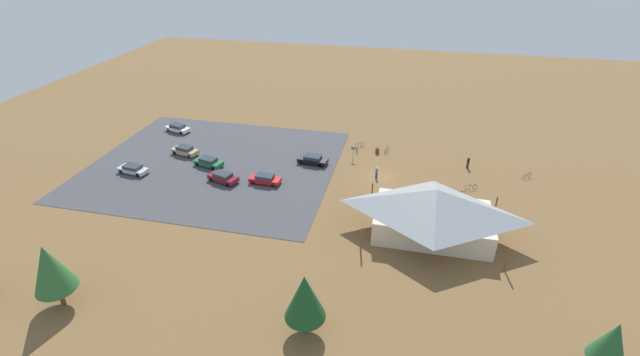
{
  "coord_description": "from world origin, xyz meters",
  "views": [
    {
      "loc": [
        -3.65,
        55.08,
        30.96
      ],
      "look_at": [
        7.9,
        4.13,
        1.2
      ],
      "focal_mm": 24.4,
      "sensor_mm": 36.0,
      "label": 1
    }
  ],
  "objects_px": {
    "pine_center": "(50,268)",
    "car_black_by_curb": "(313,160)",
    "pine_midwest": "(612,342)",
    "car_white_front_row": "(178,128)",
    "bicycle_black_yard_front": "(460,193)",
    "bicycle_teal_lone_west": "(357,151)",
    "trash_bin": "(377,151)",
    "car_silver_inner_stall": "(133,169)",
    "bicycle_yellow_back_row": "(387,150)",
    "bicycle_green_edge_south": "(477,205)",
    "car_red_back_corner": "(265,179)",
    "bicycle_blue_yard_center": "(471,187)",
    "car_green_aisle_side": "(208,162)",
    "lot_sign": "(353,151)",
    "car_tan_end_stall": "(185,151)",
    "bike_pavilion": "(434,210)",
    "bicycle_orange_near_porch": "(360,145)",
    "pine_far_east": "(305,297)",
    "visitor_at_bikes": "(432,184)",
    "visitor_crossing_yard": "(377,172)",
    "bicycle_red_mid_cluster": "(527,176)",
    "car_maroon_far_end": "(223,177)"
  },
  "relations": [
    {
      "from": "car_black_by_curb",
      "to": "visitor_at_bikes",
      "type": "distance_m",
      "value": 18.06
    },
    {
      "from": "car_black_by_curb",
      "to": "visitor_at_bikes",
      "type": "relative_size",
      "value": 2.71
    },
    {
      "from": "trash_bin",
      "to": "car_red_back_corner",
      "type": "xyz_separation_m",
      "value": [
        14.34,
        13.08,
        0.26
      ]
    },
    {
      "from": "trash_bin",
      "to": "visitor_crossing_yard",
      "type": "xyz_separation_m",
      "value": [
        -0.75,
        8.02,
        0.43
      ]
    },
    {
      "from": "bicycle_red_mid_cluster",
      "to": "bicycle_green_edge_south",
      "type": "xyz_separation_m",
      "value": [
        7.64,
        9.59,
        0.02
      ]
    },
    {
      "from": "bicycle_black_yard_front",
      "to": "car_green_aisle_side",
      "type": "height_order",
      "value": "car_green_aisle_side"
    },
    {
      "from": "visitor_crossing_yard",
      "to": "pine_midwest",
      "type": "bearing_deg",
      "value": 126.29
    },
    {
      "from": "bicycle_blue_yard_center",
      "to": "bicycle_teal_lone_west",
      "type": "xyz_separation_m",
      "value": [
        17.0,
        -7.78,
        -0.03
      ]
    },
    {
      "from": "pine_midwest",
      "to": "pine_center",
      "type": "bearing_deg",
      "value": 3.35
    },
    {
      "from": "pine_midwest",
      "to": "bicycle_yellow_back_row",
      "type": "height_order",
      "value": "pine_midwest"
    },
    {
      "from": "bicycle_red_mid_cluster",
      "to": "visitor_crossing_yard",
      "type": "distance_m",
      "value": 21.63
    },
    {
      "from": "bicycle_blue_yard_center",
      "to": "visitor_at_bikes",
      "type": "height_order",
      "value": "visitor_at_bikes"
    },
    {
      "from": "bicycle_red_mid_cluster",
      "to": "car_white_front_row",
      "type": "bearing_deg",
      "value": -4.08
    },
    {
      "from": "pine_far_east",
      "to": "pine_center",
      "type": "distance_m",
      "value": 23.4
    },
    {
      "from": "pine_far_east",
      "to": "car_silver_inner_stall",
      "type": "xyz_separation_m",
      "value": [
        31.87,
        -22.51,
        -3.48
      ]
    },
    {
      "from": "bicycle_orange_near_porch",
      "to": "bicycle_blue_yard_center",
      "type": "bearing_deg",
      "value": 149.63
    },
    {
      "from": "bicycle_black_yard_front",
      "to": "bicycle_teal_lone_west",
      "type": "relative_size",
      "value": 0.9
    },
    {
      "from": "car_silver_inner_stall",
      "to": "car_white_front_row",
      "type": "relative_size",
      "value": 1.0
    },
    {
      "from": "pine_midwest",
      "to": "bicycle_green_edge_south",
      "type": "xyz_separation_m",
      "value": [
        7.24,
        -23.28,
        -3.6
      ]
    },
    {
      "from": "pine_center",
      "to": "car_black_by_curb",
      "type": "relative_size",
      "value": 1.48
    },
    {
      "from": "bicycle_yellow_back_row",
      "to": "car_silver_inner_stall",
      "type": "bearing_deg",
      "value": 23.18
    },
    {
      "from": "bike_pavilion",
      "to": "car_black_by_curb",
      "type": "bearing_deg",
      "value": -38.17
    },
    {
      "from": "car_white_front_row",
      "to": "visitor_crossing_yard",
      "type": "bearing_deg",
      "value": 166.37
    },
    {
      "from": "pine_far_east",
      "to": "bicycle_green_edge_south",
      "type": "bearing_deg",
      "value": -124.45
    },
    {
      "from": "bicycle_blue_yard_center",
      "to": "car_green_aisle_side",
      "type": "xyz_separation_m",
      "value": [
        38.17,
        1.65,
        0.32
      ]
    },
    {
      "from": "pine_midwest",
      "to": "car_silver_inner_stall",
      "type": "relative_size",
      "value": 1.26
    },
    {
      "from": "pine_center",
      "to": "car_maroon_far_end",
      "type": "height_order",
      "value": "pine_center"
    },
    {
      "from": "car_tan_end_stall",
      "to": "pine_midwest",
      "type": "bearing_deg",
      "value": 150.52
    },
    {
      "from": "bicycle_orange_near_porch",
      "to": "car_green_aisle_side",
      "type": "relative_size",
      "value": 0.31
    },
    {
      "from": "visitor_at_bikes",
      "to": "visitor_crossing_yard",
      "type": "relative_size",
      "value": 1.02
    },
    {
      "from": "bicycle_black_yard_front",
      "to": "visitor_at_bikes",
      "type": "xyz_separation_m",
      "value": [
        3.76,
        -0.91,
        0.53
      ]
    },
    {
      "from": "bike_pavilion",
      "to": "bicycle_orange_near_porch",
      "type": "distance_m",
      "value": 24.32
    },
    {
      "from": "bike_pavilion",
      "to": "car_green_aisle_side",
      "type": "height_order",
      "value": "bike_pavilion"
    },
    {
      "from": "bicycle_yellow_back_row",
      "to": "bicycle_teal_lone_west",
      "type": "relative_size",
      "value": 1.0
    },
    {
      "from": "lot_sign",
      "to": "bicycle_blue_yard_center",
      "type": "relative_size",
      "value": 1.27
    },
    {
      "from": "pine_center",
      "to": "car_maroon_far_end",
      "type": "relative_size",
      "value": 1.48
    },
    {
      "from": "trash_bin",
      "to": "bicycle_green_edge_south",
      "type": "bearing_deg",
      "value": 137.69
    },
    {
      "from": "bicycle_teal_lone_west",
      "to": "pine_midwest",
      "type": "bearing_deg",
      "value": 124.68
    },
    {
      "from": "bike_pavilion",
      "to": "car_white_front_row",
      "type": "bearing_deg",
      "value": -25.04
    },
    {
      "from": "bicycle_teal_lone_west",
      "to": "car_red_back_corner",
      "type": "relative_size",
      "value": 0.37
    },
    {
      "from": "bike_pavilion",
      "to": "bicycle_red_mid_cluster",
      "type": "xyz_separation_m",
      "value": [
        -13.41,
        -16.37,
        -2.91
      ]
    },
    {
      "from": "trash_bin",
      "to": "car_silver_inner_stall",
      "type": "xyz_separation_m",
      "value": [
        34.17,
        14.53,
        0.23
      ]
    },
    {
      "from": "visitor_crossing_yard",
      "to": "bicycle_blue_yard_center",
      "type": "bearing_deg",
      "value": 178.32
    },
    {
      "from": "pine_midwest",
      "to": "car_white_front_row",
      "type": "xyz_separation_m",
      "value": [
        56.78,
        -36.95,
        -3.27
      ]
    },
    {
      "from": "lot_sign",
      "to": "car_green_aisle_side",
      "type": "height_order",
      "value": "lot_sign"
    },
    {
      "from": "lot_sign",
      "to": "pine_center",
      "type": "height_order",
      "value": "pine_center"
    },
    {
      "from": "lot_sign",
      "to": "car_tan_end_stall",
      "type": "relative_size",
      "value": 0.49
    },
    {
      "from": "bicycle_orange_near_porch",
      "to": "car_black_by_curb",
      "type": "relative_size",
      "value": 0.31
    },
    {
      "from": "bicycle_blue_yard_center",
      "to": "car_silver_inner_stall",
      "type": "height_order",
      "value": "car_silver_inner_stall"
    },
    {
      "from": "bicycle_yellow_back_row",
      "to": "bicycle_green_edge_south",
      "type": "distance_m",
      "value": 18.71
    }
  ]
}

